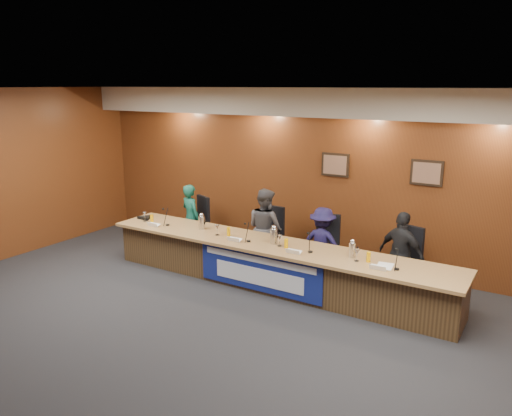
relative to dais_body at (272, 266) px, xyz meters
The scene contains 40 objects.
floor 2.43m from the dais_body, 90.00° to the right, with size 10.00×10.00×0.00m, color black.
ceiling 3.73m from the dais_body, 90.00° to the right, with size 10.00×8.00×0.04m, color silver.
wall_back 2.03m from the dais_body, 90.00° to the left, with size 10.00×0.04×3.20m, color #582A12.
soffit 2.93m from the dais_body, 90.00° to the left, with size 10.00×0.50×0.50m, color beige.
dais_body is the anchor object (origin of this frame).
dais_top 0.38m from the dais_body, 90.00° to the right, with size 6.10×0.95×0.05m, color olive.
banner 0.42m from the dais_body, 90.00° to the right, with size 2.20×0.02×0.65m, color navy.
banner_text_upper 0.49m from the dais_body, 90.00° to the right, with size 2.00×0.01×0.10m, color silver.
banner_text_lower 0.43m from the dais_body, 90.00° to the right, with size 1.60×0.01×0.28m, color silver.
wall_photo_left 2.21m from the dais_body, 75.71° to the left, with size 0.52×0.04×0.42m, color black.
wall_photo_right 2.95m from the dais_body, 38.13° to the left, with size 0.52×0.04×0.42m, color black.
panelist_a 2.41m from the dais_body, 162.26° to the left, with size 0.49×0.32×1.35m, color #135040.
panelist_b 0.99m from the dais_body, 127.62° to the left, with size 0.71×0.55×1.46m, color #464549.
panelist_c 0.96m from the dais_body, 52.20° to the left, with size 0.81×0.47×1.25m, color #17133B.
panelist_d 2.07m from the dais_body, 20.92° to the left, with size 0.80×0.33×1.36m, color black.
office_chair_a 2.43m from the dais_body, 160.01° to the left, with size 0.48×0.48×0.08m, color black.
office_chair_b 1.01m from the dais_body, 124.12° to the left, with size 0.48×0.48×0.08m, color black.
office_chair_c 1.01m from the dais_body, 55.70° to the left, with size 0.48×0.48×0.08m, color black.
office_chair_d 2.08m from the dais_body, 23.49° to the left, with size 0.48×0.48×0.08m, color black.
nameplate_a 2.38m from the dais_body, behind, with size 0.24×0.06×0.09m, color white.
microphone_a 2.17m from the dais_body, behind, with size 0.07×0.07×0.02m, color black.
juice_glass_a 2.55m from the dais_body, behind, with size 0.06×0.06×0.15m, color #FFB600.
water_glass_a 2.73m from the dais_body, behind, with size 0.08×0.08×0.18m, color silver.
nameplate_b 0.78m from the dais_body, 152.42° to the right, with size 0.24×0.06×0.09m, color white.
microphone_b 0.57m from the dais_body, 155.22° to the right, with size 0.07×0.07×0.02m, color black.
juice_glass_b 0.95m from the dais_body, behind, with size 0.06×0.06×0.15m, color #FFB600.
water_glass_b 1.12m from the dais_body, behind, with size 0.08×0.08×0.18m, color silver.
nameplate_c 0.78m from the dais_body, 31.01° to the right, with size 0.24×0.06×0.09m, color white.
microphone_c 0.86m from the dais_body, ahead, with size 0.07×0.07×0.02m, color black.
juice_glass_c 0.59m from the dais_body, 21.09° to the right, with size 0.06×0.06×0.15m, color #FFB600.
water_glass_c 0.54m from the dais_body, 26.12° to the right, with size 0.08×0.08×0.18m, color silver.
nameplate_d 1.95m from the dais_body, ahead, with size 0.24×0.06×0.09m, color white.
microphone_d 2.13m from the dais_body, ahead, with size 0.07×0.07×0.02m, color black.
juice_glass_d 1.71m from the dais_body, ahead, with size 0.06×0.06×0.15m, color #FFB600.
water_glass_d 1.57m from the dais_body, ahead, with size 0.08×0.08×0.18m, color silver.
carafe_left 1.54m from the dais_body, behind, with size 0.12×0.12×0.23m, color silver.
carafe_mid 0.53m from the dais_body, 34.33° to the right, with size 0.12×0.12×0.25m, color silver.
carafe_right 1.46m from the dais_body, ahead, with size 0.11×0.11×0.22m, color silver.
speakerphone 2.83m from the dais_body, behind, with size 0.32×0.32×0.05m, color black.
paper_stack 1.95m from the dais_body, ahead, with size 0.22×0.30×0.01m, color white.
Camera 1 is at (3.84, -4.33, 3.25)m, focal length 35.00 mm.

